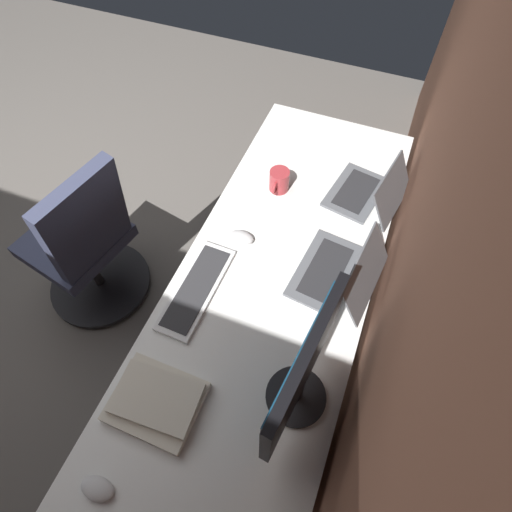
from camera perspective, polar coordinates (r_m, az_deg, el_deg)
name	(u,v)px	position (r m, az deg, el deg)	size (l,w,h in m)	color
floor_plane	(31,228)	(3.06, -28.30, 3.37)	(5.03, 5.03, 0.00)	#59544F
wall_back	(453,168)	(1.32, 25.20, 10.83)	(4.58, 0.10, 2.60)	brown
desk	(268,299)	(1.66, 1.62, -5.92)	(2.17, 0.74, 0.73)	white
drawer_pedestal	(236,424)	(1.83, -2.72, -21.81)	(0.40, 0.51, 0.69)	white
monitor_primary	(302,372)	(1.22, 6.25, -15.35)	(0.47, 0.20, 0.45)	black
laptop_leftmost	(370,192)	(1.91, 15.23, 8.44)	(0.35, 0.35, 0.19)	#595B60
laptop_left	(341,272)	(1.63, 11.50, -2.13)	(0.38, 0.34, 0.19)	#595B60
keyboard_main	(197,289)	(1.62, -8.09, -4.42)	(0.42, 0.15, 0.02)	silver
mouse_main	(241,237)	(1.72, -2.01, 2.57)	(0.06, 0.10, 0.03)	silver
mouse_spare	(97,488)	(1.47, -20.77, -27.45)	(0.06, 0.10, 0.03)	silver
book_stack_near	(156,400)	(1.46, -13.39, -18.57)	(0.24, 0.28, 0.05)	beige
coffee_mug	(279,181)	(1.88, 3.16, 10.19)	(0.13, 0.09, 0.10)	#A53338
office_chair	(86,248)	(2.21, -22.11, 1.07)	(0.56, 0.59, 0.97)	#383D56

